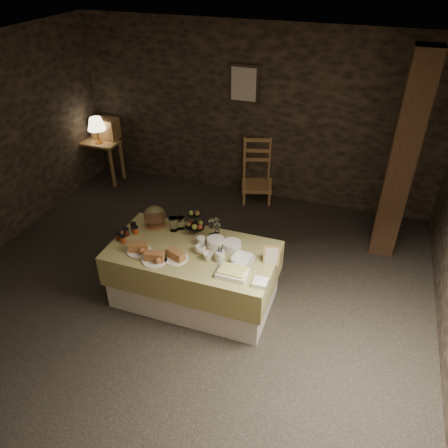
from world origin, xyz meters
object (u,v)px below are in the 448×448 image
(buffet_table, at_px, (194,271))
(timber_column, at_px, (402,161))
(chair, at_px, (258,173))
(table_lamp, at_px, (96,124))
(console_table, at_px, (100,149))
(wine_rack, at_px, (105,128))
(fruit_stand, at_px, (195,224))

(buffet_table, xyz_separation_m, timber_column, (1.99, 1.73, 0.89))
(buffet_table, distance_m, chair, 2.51)
(buffet_table, xyz_separation_m, table_lamp, (-2.56, 2.17, 0.61))
(console_table, xyz_separation_m, chair, (2.65, 0.29, -0.14))
(buffet_table, relative_size, wine_rack, 4.29)
(console_table, xyz_separation_m, timber_column, (4.60, -0.49, 0.73))
(table_lamp, relative_size, fruit_stand, 1.35)
(buffet_table, relative_size, console_table, 2.57)
(console_table, bearing_deg, buffet_table, -40.37)
(wine_rack, bearing_deg, timber_column, -8.43)
(timber_column, xyz_separation_m, fruit_stand, (-2.08, -1.42, -0.46))
(timber_column, bearing_deg, buffet_table, -139.05)
(table_lamp, relative_size, wine_rack, 1.02)
(console_table, bearing_deg, fruit_stand, -37.31)
(fruit_stand, bearing_deg, console_table, 142.69)
(table_lamp, xyz_separation_m, wine_rack, (0.00, 0.23, -0.15))
(table_lamp, bearing_deg, timber_column, -5.58)
(buffet_table, distance_m, timber_column, 2.78)
(console_table, height_order, timber_column, timber_column)
(buffet_table, bearing_deg, fruit_stand, 107.31)
(fruit_stand, bearing_deg, timber_column, 34.38)
(console_table, bearing_deg, wine_rack, 74.48)
(chair, bearing_deg, wine_rack, 164.87)
(chair, xyz_separation_m, fruit_stand, (-0.13, -2.20, 0.41))
(chair, bearing_deg, table_lamp, 169.89)
(console_table, relative_size, table_lamp, 1.64)
(wine_rack, relative_size, fruit_stand, 1.33)
(chair, relative_size, timber_column, 0.29)
(wine_rack, bearing_deg, buffet_table, -43.14)
(buffet_table, distance_m, console_table, 3.43)
(chair, relative_size, fruit_stand, 2.40)
(table_lamp, xyz_separation_m, timber_column, (4.55, -0.44, 0.28))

